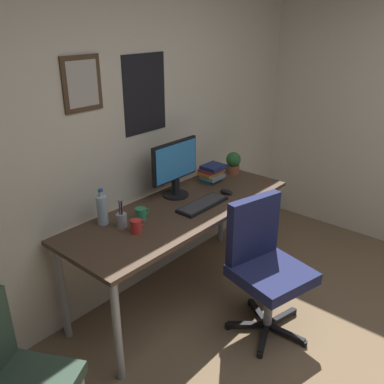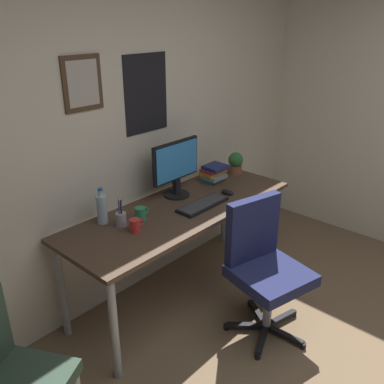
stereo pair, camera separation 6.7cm
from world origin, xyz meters
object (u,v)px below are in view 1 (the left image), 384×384
object	(u,v)px
keyboard	(202,204)
book_stack_left	(212,173)
water_bottle	(102,210)
coffee_mug_far	(136,226)
potted_plant	(233,162)
coffee_mug_near	(141,214)
monitor	(175,167)
pen_cup	(122,219)
side_chair	(11,380)
computer_mouse	(227,192)
office_chair	(264,261)

from	to	relation	value
keyboard	book_stack_left	bearing A→B (deg)	30.18
keyboard	water_bottle	xyz separation A→B (m)	(-0.65, 0.33, 0.09)
coffee_mug_far	potted_plant	distance (m)	1.30
coffee_mug_near	potted_plant	distance (m)	1.16
potted_plant	book_stack_left	distance (m)	0.27
coffee_mug_far	monitor	bearing A→B (deg)	19.30
monitor	pen_cup	distance (m)	0.64
coffee_mug_near	potted_plant	xyz separation A→B (m)	(1.15, 0.05, 0.06)
pen_cup	book_stack_left	size ratio (longest dim) A/B	0.93
side_chair	keyboard	xyz separation A→B (m)	(1.62, 0.18, 0.27)
keyboard	pen_cup	distance (m)	0.63
book_stack_left	side_chair	bearing A→B (deg)	-168.10
water_bottle	book_stack_left	xyz separation A→B (m)	(1.09, -0.08, -0.03)
keyboard	computer_mouse	world-z (taller)	computer_mouse
office_chair	side_chair	world-z (taller)	office_chair
side_chair	computer_mouse	xyz separation A→B (m)	(1.92, 0.18, 0.28)
office_chair	keyboard	world-z (taller)	office_chair
monitor	potted_plant	world-z (taller)	monitor
coffee_mug_near	pen_cup	world-z (taller)	pen_cup
water_bottle	monitor	bearing A→B (deg)	-4.07
water_bottle	coffee_mug_near	size ratio (longest dim) A/B	2.21
potted_plant	pen_cup	distance (m)	1.30
keyboard	coffee_mug_far	world-z (taller)	coffee_mug_far
coffee_mug_near	coffee_mug_far	xyz separation A→B (m)	(-0.14, -0.10, -0.00)
water_bottle	pen_cup	bearing A→B (deg)	-67.33
office_chair	coffee_mug_far	world-z (taller)	office_chair
monitor	water_bottle	xyz separation A→B (m)	(-0.67, 0.05, -0.13)
monitor	book_stack_left	bearing A→B (deg)	-4.13
keyboard	computer_mouse	xyz separation A→B (m)	(0.30, 0.00, 0.01)
potted_plant	book_stack_left	size ratio (longest dim) A/B	0.91
computer_mouse	potted_plant	world-z (taller)	potted_plant
book_stack_left	keyboard	bearing A→B (deg)	-149.82
monitor	coffee_mug_far	world-z (taller)	monitor
office_chair	pen_cup	bearing A→B (deg)	127.55
pen_cup	computer_mouse	bearing A→B (deg)	-12.56
monitor	water_bottle	bearing A→B (deg)	175.93
water_bottle	coffee_mug_near	distance (m)	0.26
side_chair	water_bottle	world-z (taller)	water_bottle
monitor	computer_mouse	xyz separation A→B (m)	(0.29, -0.28, -0.22)
computer_mouse	side_chair	bearing A→B (deg)	-174.61
keyboard	book_stack_left	distance (m)	0.51
water_bottle	coffee_mug_near	xyz separation A→B (m)	(0.20, -0.15, -0.06)
computer_mouse	pen_cup	size ratio (longest dim) A/B	0.55
office_chair	potted_plant	distance (m)	1.12
water_bottle	potted_plant	xyz separation A→B (m)	(1.36, -0.10, -0.00)
potted_plant	monitor	bearing A→B (deg)	175.50
pen_cup	book_stack_left	distance (m)	1.03
office_chair	coffee_mug_far	size ratio (longest dim) A/B	8.71
keyboard	book_stack_left	world-z (taller)	book_stack_left
office_chair	monitor	size ratio (longest dim) A/B	2.07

